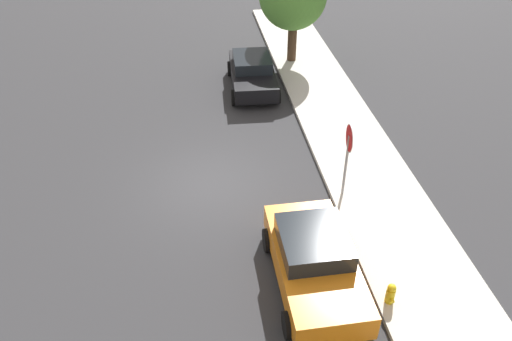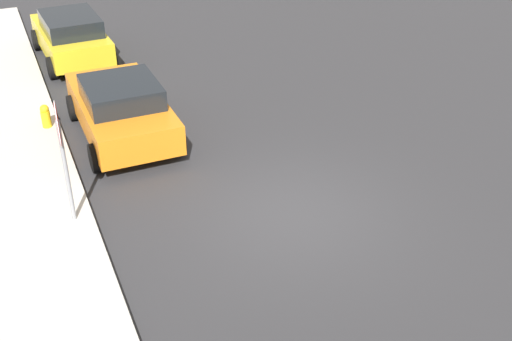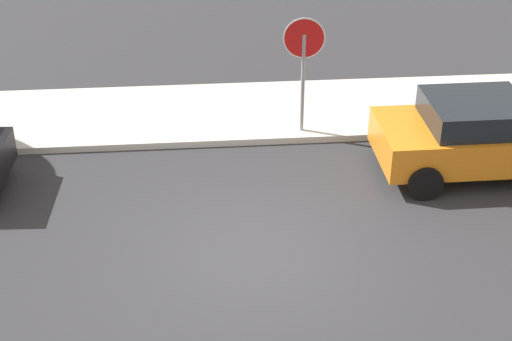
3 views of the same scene
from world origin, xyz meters
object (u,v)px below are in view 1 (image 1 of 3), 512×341
(stop_sign, at_px, (348,149))
(parked_car_black, at_px, (252,72))
(parked_car_orange, at_px, (314,261))
(fire_hydrant, at_px, (390,295))

(stop_sign, relative_size, parked_car_black, 0.62)
(parked_car_orange, xyz_separation_m, fire_hydrant, (0.98, 1.64, -0.39))
(stop_sign, xyz_separation_m, fire_hydrant, (4.17, -0.06, -1.41))
(stop_sign, bearing_deg, parked_car_black, -167.50)
(stop_sign, distance_m, parked_car_black, 7.96)
(parked_car_black, height_order, fire_hydrant, parked_car_black)
(stop_sign, xyz_separation_m, parked_car_black, (-7.70, -1.71, -1.06))
(stop_sign, height_order, parked_car_black, stop_sign)
(parked_car_orange, distance_m, fire_hydrant, 1.95)
(parked_car_orange, bearing_deg, parked_car_black, -179.96)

